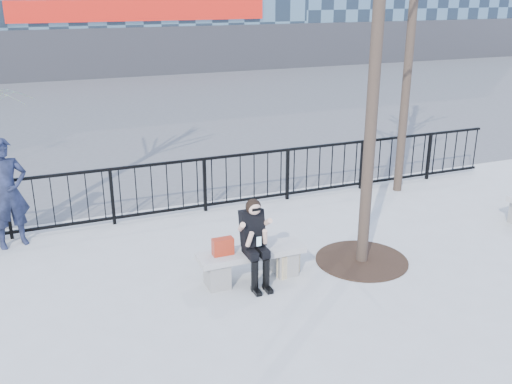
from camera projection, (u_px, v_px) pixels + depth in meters
name	position (u px, v px, depth m)	size (l,w,h in m)	color
ground	(251.00, 279.00, 8.74)	(120.00, 120.00, 0.00)	#9B9B96
street_surface	(107.00, 105.00, 21.82)	(60.00, 23.00, 0.01)	#474747
railing	(195.00, 186.00, 11.17)	(14.00, 0.06, 1.10)	black
tree_grate	(362.00, 260.00, 9.32)	(1.50, 1.50, 0.02)	black
bench_main	(251.00, 261.00, 8.63)	(1.65, 0.46, 0.49)	slate
seated_woman	(255.00, 243.00, 8.37)	(0.50, 0.64, 1.34)	black
handbag	(223.00, 247.00, 8.39)	(0.31, 0.15, 0.26)	#A02713
shopping_bag	(289.00, 264.00, 8.81)	(0.39, 0.15, 0.37)	beige
standing_man	(7.00, 193.00, 9.58)	(0.70, 0.46, 1.92)	black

